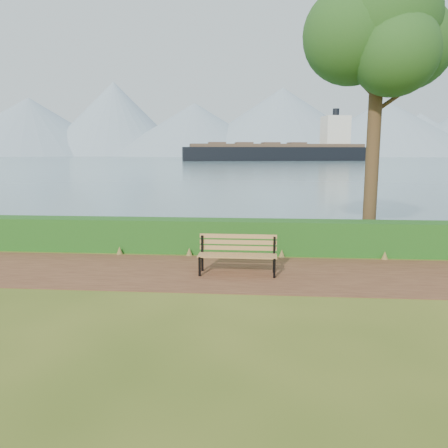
{
  "coord_description": "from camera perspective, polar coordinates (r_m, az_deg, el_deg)",
  "views": [
    {
      "loc": [
        0.96,
        -10.34,
        2.99
      ],
      "look_at": [
        -0.0,
        1.2,
        1.1
      ],
      "focal_mm": 35.0,
      "sensor_mm": 36.0,
      "label": 1
    }
  ],
  "objects": [
    {
      "name": "path",
      "position": [
        11.09,
        -0.37,
        -6.34
      ],
      "size": [
        40.0,
        3.4,
        0.01
      ],
      "primitive_type": "cube",
      "color": "#4F2B1B",
      "rests_on": "ground"
    },
    {
      "name": "tree",
      "position": [
        15.07,
        19.61,
        22.85
      ],
      "size": [
        4.6,
        3.78,
        8.96
      ],
      "rotation": [
        0.0,
        0.0,
        -0.04
      ],
      "color": "#3D2619",
      "rests_on": "ground"
    },
    {
      "name": "cargo_ship",
      "position": [
        172.22,
        7.74,
        9.27
      ],
      "size": [
        73.2,
        26.07,
        21.98
      ],
      "rotation": [
        0.0,
        0.0,
        0.21
      ],
      "color": "black",
      "rests_on": "ground"
    },
    {
      "name": "bench",
      "position": [
        10.88,
        1.79,
        -3.63
      ],
      "size": [
        1.95,
        0.59,
        0.97
      ],
      "rotation": [
        0.0,
        0.0,
        -0.01
      ],
      "color": "black",
      "rests_on": "ground"
    },
    {
      "name": "mountains",
      "position": [
        417.24,
        3.48,
        12.63
      ],
      "size": [
        585.0,
        190.0,
        70.0
      ],
      "color": "#7D94A7",
      "rests_on": "ground"
    },
    {
      "name": "hedge",
      "position": [
        13.21,
        0.52,
        -1.6
      ],
      "size": [
        32.0,
        0.85,
        1.0
      ],
      "primitive_type": "cube",
      "color": "#123F12",
      "rests_on": "ground"
    },
    {
      "name": "water",
      "position": [
        270.35,
        4.65,
        8.59
      ],
      "size": [
        700.0,
        510.0,
        0.0
      ],
      "primitive_type": "cube",
      "color": "#486574",
      "rests_on": "ground"
    },
    {
      "name": "ground",
      "position": [
        10.8,
        -0.52,
        -6.79
      ],
      "size": [
        140.0,
        140.0,
        0.0
      ],
      "primitive_type": "plane",
      "color": "#3D4F16",
      "rests_on": "ground"
    }
  ]
}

